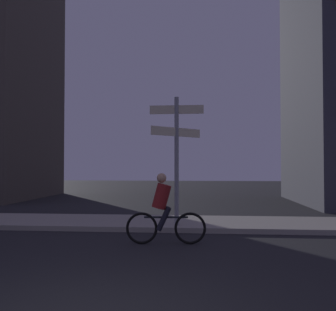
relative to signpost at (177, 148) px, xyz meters
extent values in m
cube|color=gray|center=(-0.61, 0.81, -2.19)|extent=(40.00, 2.53, 0.14)
cylinder|color=gray|center=(0.00, 0.00, -0.34)|extent=(0.12, 0.12, 3.55)
cube|color=beige|center=(0.00, 0.00, 1.08)|extent=(1.50, 0.03, 0.24)
cube|color=beige|center=(0.00, 0.00, 0.46)|extent=(1.28, 1.28, 0.24)
torus|color=black|center=(0.43, -1.83, -1.90)|extent=(0.72, 0.11, 0.72)
torus|color=black|center=(-0.67, -1.92, -1.90)|extent=(0.72, 0.11, 0.72)
cylinder|color=black|center=(-0.12, -1.87, -1.65)|extent=(1.00, 0.12, 0.04)
cylinder|color=maroon|center=(-0.22, -1.88, -1.17)|extent=(0.47, 0.35, 0.61)
sphere|color=tan|center=(-0.22, -1.88, -0.76)|extent=(0.22, 0.22, 0.22)
cylinder|color=black|center=(-0.18, -1.79, -1.68)|extent=(0.35, 0.15, 0.55)
cylinder|color=black|center=(-0.16, -1.97, -1.68)|extent=(0.35, 0.15, 0.55)
camera|label=1|loc=(0.68, -10.43, -0.47)|focal=40.38mm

